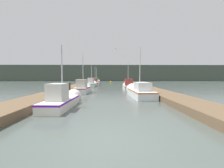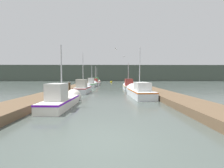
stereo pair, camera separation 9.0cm
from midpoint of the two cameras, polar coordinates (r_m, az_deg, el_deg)
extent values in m
plane|color=#47514C|center=(4.90, -2.54, -21.08)|extent=(200.00, 200.00, 0.00)
cube|color=brown|center=(21.23, -15.29, -1.75)|extent=(2.29, 40.00, 0.44)
cube|color=brown|center=(21.15, 13.12, -1.73)|extent=(2.29, 40.00, 0.44)
cube|color=#424C42|center=(62.76, -0.84, 4.08)|extent=(120.00, 16.00, 5.92)
cube|color=silver|center=(9.93, -18.87, -6.99)|extent=(1.48, 4.06, 0.57)
cube|color=#6B14C2|center=(9.89, -18.90, -5.69)|extent=(1.51, 4.09, 0.10)
cone|color=silver|center=(12.27, -14.81, -4.99)|extent=(1.30, 1.02, 1.26)
cube|color=silver|center=(9.36, -20.03, -2.82)|extent=(0.99, 1.34, 0.98)
cylinder|color=#B2B2B7|center=(10.06, -18.48, 4.48)|extent=(0.08, 0.08, 3.39)
cube|color=silver|center=(14.17, 10.94, -3.61)|extent=(1.89, 4.80, 0.69)
cube|color=#D16020|center=(14.14, 10.95, -2.47)|extent=(1.92, 4.83, 0.10)
cone|color=silver|center=(17.02, 8.42, -2.45)|extent=(1.62, 1.25, 1.56)
cube|color=silver|center=(13.54, 11.60, -0.94)|extent=(1.26, 1.87, 0.72)
cylinder|color=#B2B2B7|center=(14.43, 10.68, 5.82)|extent=(0.08, 0.08, 3.99)
cube|color=silver|center=(17.79, -10.97, -2.25)|extent=(1.55, 3.75, 0.68)
cube|color=#A31C1C|center=(17.77, -10.98, -1.35)|extent=(1.58, 3.78, 0.10)
cone|color=silver|center=(19.96, -9.59, -1.64)|extent=(1.37, 0.80, 1.34)
cube|color=#B2AD9E|center=(17.28, -11.33, 0.24)|extent=(1.12, 1.28, 0.92)
cylinder|color=#B2B2B7|center=(17.99, -10.86, 5.19)|extent=(0.08, 0.08, 3.95)
cube|color=silver|center=(22.50, 6.38, -1.24)|extent=(1.48, 4.24, 0.55)
cube|color=#B78013|center=(22.48, 6.38, -0.69)|extent=(1.51, 4.27, 0.10)
cone|color=silver|center=(25.12, 5.76, -0.77)|extent=(1.35, 1.09, 1.32)
cube|color=#99332D|center=(21.93, 6.53, 0.65)|extent=(1.11, 1.51, 0.98)
cylinder|color=#B2B2B7|center=(22.75, 6.33, 3.76)|extent=(0.08, 0.08, 3.38)
cube|color=silver|center=(27.27, -7.69, -0.38)|extent=(1.71, 4.22, 0.63)
cube|color=green|center=(27.25, -7.69, 0.15)|extent=(1.74, 4.25, 0.10)
cone|color=silver|center=(29.84, -6.87, -0.07)|extent=(1.50, 1.12, 1.45)
cube|color=silver|center=(26.71, -7.88, 1.27)|extent=(1.00, 1.22, 0.98)
cylinder|color=#B2B2B7|center=(27.52, -7.61, 3.66)|extent=(0.08, 0.08, 3.22)
cube|color=silver|center=(31.67, -6.28, 0.08)|extent=(1.58, 4.63, 0.58)
cube|color=#A92929|center=(31.66, -6.28, 0.50)|extent=(1.61, 4.66, 0.10)
cone|color=silver|center=(34.41, -5.92, 0.33)|extent=(1.44, 0.93, 1.42)
cube|color=#99332D|center=(31.06, -6.37, 1.30)|extent=(1.07, 1.67, 0.81)
cylinder|color=#B2B2B7|center=(31.97, -6.25, 3.74)|extent=(0.08, 0.08, 3.47)
cube|color=silver|center=(36.99, -5.77, 0.60)|extent=(1.55, 4.80, 0.67)
cube|color=maroon|center=(36.98, -5.77, 1.03)|extent=(1.58, 4.83, 0.10)
cone|color=silver|center=(39.98, -5.39, 0.80)|extent=(1.47, 1.20, 1.47)
cube|color=#387A42|center=(36.37, -5.86, 1.78)|extent=(0.95, 1.50, 0.89)
cylinder|color=#B2B2B7|center=(37.31, -5.74, 3.70)|extent=(0.08, 0.08, 3.34)
cylinder|color=#473523|center=(37.90, 5.55, 0.97)|extent=(0.29, 0.29, 1.08)
cylinder|color=silver|center=(37.88, 5.56, 1.82)|extent=(0.34, 0.34, 0.04)
cylinder|color=#473523|center=(16.30, -15.73, -1.69)|extent=(0.21, 0.21, 1.31)
cylinder|color=silver|center=(16.26, -15.77, 0.67)|extent=(0.24, 0.24, 0.04)
cylinder|color=#473523|center=(18.64, 11.69, -1.15)|extent=(0.20, 0.20, 1.24)
cylinder|color=silver|center=(18.60, 11.71, 0.81)|extent=(0.24, 0.24, 0.04)
sphere|color=gold|center=(42.93, -0.23, 0.76)|extent=(0.62, 0.62, 0.62)
cylinder|color=black|center=(42.91, -0.23, 1.50)|extent=(0.06, 0.06, 0.50)
ellipsoid|color=white|center=(24.53, 4.71, 10.44)|extent=(0.18, 0.30, 0.12)
cube|color=gray|center=(24.52, 5.03, 10.49)|extent=(0.29, 0.16, 0.07)
cube|color=gray|center=(24.54, 4.38, 10.48)|extent=(0.29, 0.16, 0.07)
ellipsoid|color=white|center=(19.20, 1.66, 13.19)|extent=(0.31, 0.22, 0.12)
cube|color=gray|center=(19.33, 1.77, 13.18)|extent=(0.20, 0.30, 0.07)
cube|color=gray|center=(19.07, 1.54, 13.32)|extent=(0.20, 0.30, 0.07)
camera|label=1|loc=(0.04, -89.86, 0.01)|focal=24.00mm
camera|label=2|loc=(0.04, 90.14, -0.01)|focal=24.00mm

